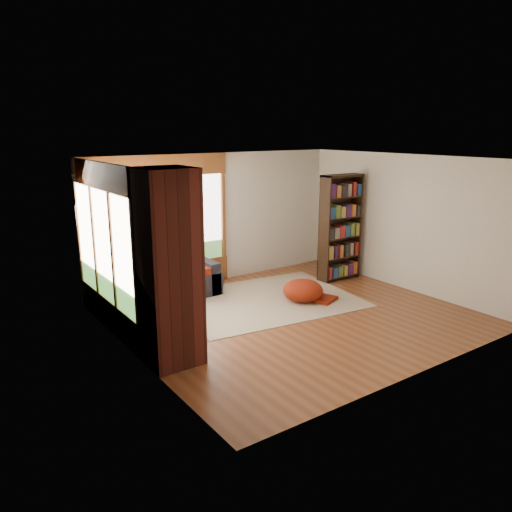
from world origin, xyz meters
TOP-DOWN VIEW (x-y plane):
  - floor at (0.00, 0.00)m, footprint 5.50×5.50m
  - ceiling at (0.00, 0.00)m, footprint 5.50×5.50m
  - wall_back at (0.00, 2.50)m, footprint 5.50×0.04m
  - wall_front at (0.00, -2.50)m, footprint 5.50×0.04m
  - wall_left at (-2.75, 0.00)m, footprint 0.04×5.00m
  - wall_right at (2.75, 0.00)m, footprint 0.04×5.00m
  - windows_back at (-1.20, 2.47)m, footprint 2.82×0.10m
  - windows_left at (-2.72, 1.20)m, footprint 0.10×2.62m
  - roller_blind at (-2.69, 2.03)m, footprint 0.03×0.72m
  - brick_chimney at (-2.40, -0.35)m, footprint 0.70×0.70m
  - sectional_sofa at (-1.95, 1.70)m, footprint 2.20×2.20m
  - area_rug at (0.07, 0.92)m, footprint 3.50×2.85m
  - bookshelf at (2.14, 1.13)m, footprint 0.93×0.31m
  - pouf at (0.63, 0.49)m, footprint 0.94×0.94m
  - dog_tan at (-1.50, 1.67)m, footprint 1.07×0.77m
  - dog_brindle at (-2.16, 0.89)m, footprint 0.54×0.87m
  - throw_pillows at (-1.92, 1.85)m, footprint 1.98×1.68m

SIDE VIEW (x-z plane):
  - floor at x=0.00m, z-range 0.00..0.00m
  - area_rug at x=0.07m, z-range 0.00..0.01m
  - pouf at x=0.63m, z-range 0.01..0.41m
  - sectional_sofa at x=-1.95m, z-range -0.10..0.70m
  - throw_pillows at x=-1.92m, z-range 0.53..0.98m
  - dog_brindle at x=-2.16m, z-range 0.54..1.01m
  - dog_tan at x=-1.50m, z-range 0.54..1.08m
  - bookshelf at x=2.14m, z-range 0.00..2.17m
  - wall_back at x=0.00m, z-range 0.00..2.60m
  - wall_front at x=0.00m, z-range 0.00..2.60m
  - wall_left at x=-2.75m, z-range 0.00..2.60m
  - wall_right at x=2.75m, z-range 0.00..2.60m
  - brick_chimney at x=-2.40m, z-range 0.00..2.60m
  - windows_back at x=-1.20m, z-range 0.40..2.30m
  - windows_left at x=-2.72m, z-range 0.40..2.30m
  - roller_blind at x=-2.69m, z-range 1.30..2.20m
  - ceiling at x=0.00m, z-range 2.60..2.60m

